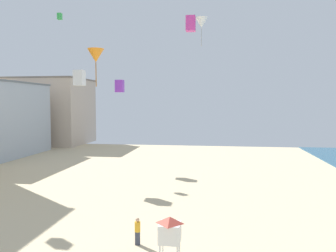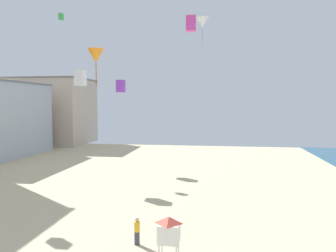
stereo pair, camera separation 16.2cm
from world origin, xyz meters
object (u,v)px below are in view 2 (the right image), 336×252
(kite_flyer, at_px, (137,230))
(kite_green_box, at_px, (61,17))
(kite_purple_box, at_px, (121,86))
(kite_magenta_box, at_px, (191,24))
(kite_orange_delta, at_px, (96,56))
(kite_white_box, at_px, (80,78))
(lifeguard_stand, at_px, (169,230))
(kite_white_delta_2, at_px, (202,23))

(kite_flyer, height_order, kite_green_box, kite_green_box)
(kite_flyer, bearing_deg, kite_green_box, 156.52)
(kite_green_box, bearing_deg, kite_purple_box, -3.44)
(kite_magenta_box, bearing_deg, kite_orange_delta, -151.39)
(kite_flyer, relative_size, kite_white_box, 0.99)
(lifeguard_stand, distance_m, kite_magenta_box, 16.15)
(kite_flyer, xyz_separation_m, kite_magenta_box, (2.51, 7.72, 13.70))
(kite_magenta_box, xyz_separation_m, kite_green_box, (-19.17, 17.24, 5.57))
(kite_white_delta_2, bearing_deg, kite_purple_box, 176.90)
(lifeguard_stand, bearing_deg, kite_flyer, 142.94)
(lifeguard_stand, distance_m, kite_orange_delta, 13.32)
(kite_orange_delta, distance_m, kite_purple_box, 20.73)
(lifeguard_stand, bearing_deg, kite_purple_box, 118.14)
(kite_white_delta_2, bearing_deg, kite_orange_delta, -108.49)
(kite_orange_delta, relative_size, kite_purple_box, 1.66)
(kite_orange_delta, xyz_separation_m, kite_white_delta_2, (6.58, 19.67, 6.64))
(kite_magenta_box, relative_size, kite_green_box, 1.36)
(kite_white_box, relative_size, kite_magenta_box, 1.43)
(kite_white_box, bearing_deg, kite_magenta_box, -33.52)
(kite_orange_delta, bearing_deg, kite_flyer, -46.51)
(kite_white_box, bearing_deg, lifeguard_stand, -55.66)
(lifeguard_stand, relative_size, kite_orange_delta, 0.95)
(kite_orange_delta, bearing_deg, kite_white_box, 117.77)
(kite_white_delta_2, bearing_deg, lifeguard_stand, -90.82)
(kite_green_box, bearing_deg, lifeguard_stand, -55.11)
(kite_orange_delta, xyz_separation_m, kite_green_box, (-12.69, 20.77, 8.41))
(kite_white_box, bearing_deg, kite_flyer, -57.56)
(lifeguard_stand, xyz_separation_m, kite_white_box, (-12.53, 18.34, 9.34))
(kite_green_box, bearing_deg, kite_white_box, -53.98)
(lifeguard_stand, relative_size, kite_magenta_box, 2.19)
(kite_magenta_box, bearing_deg, kite_white_box, 146.48)
(lifeguard_stand, xyz_separation_m, kite_magenta_box, (0.28, 9.86, 12.78))
(kite_white_box, bearing_deg, kite_orange_delta, -62.23)
(lifeguard_stand, relative_size, kite_white_box, 1.53)
(kite_flyer, height_order, kite_magenta_box, kite_magenta_box)
(lifeguard_stand, bearing_deg, kite_green_box, 131.61)
(kite_flyer, xyz_separation_m, kite_white_box, (-10.30, 16.20, 10.26))
(kite_flyer, distance_m, kite_white_delta_2, 29.71)
(kite_white_box, height_order, kite_magenta_box, kite_magenta_box)
(kite_flyer, relative_size, kite_white_delta_2, 0.46)
(kite_flyer, xyz_separation_m, kite_green_box, (-16.66, 24.96, 19.27))
(kite_flyer, height_order, kite_white_delta_2, kite_white_delta_2)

